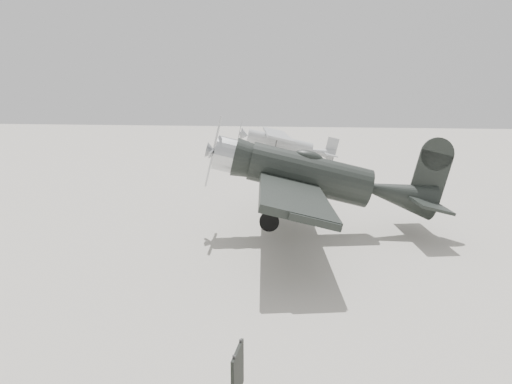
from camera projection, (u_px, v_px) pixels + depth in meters
ground at (271, 245)px, 18.56m from camera, size 160.00×160.00×0.00m
lowwing_monoplane at (320, 178)px, 19.83m from camera, size 9.62×13.39×4.30m
highwing_monoplane at (284, 141)px, 40.52m from camera, size 8.19×11.47×3.24m
sign_board at (238, 373)px, 8.57m from camera, size 0.08×0.84×1.21m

